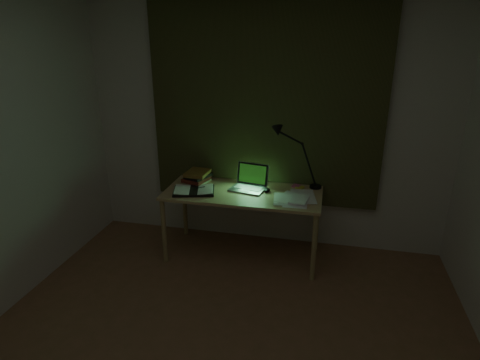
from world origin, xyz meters
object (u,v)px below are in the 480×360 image
object	(u,v)px
laptop	(247,179)
desk	(243,224)
open_textbook	(194,190)
loose_papers	(293,199)
desk_lamp	(317,158)
book_stack	(198,177)

from	to	relation	value
laptop	desk	bearing A→B (deg)	-105.95
open_textbook	loose_papers	bearing A→B (deg)	-14.17
desk_lamp	laptop	bearing A→B (deg)	-156.75
desk	loose_papers	xyz separation A→B (m)	(0.47, -0.08, 0.34)
book_stack	desk_lamp	bearing A→B (deg)	6.03
desk	desk_lamp	world-z (taller)	desk_lamp
loose_papers	open_textbook	bearing A→B (deg)	-179.11
open_textbook	book_stack	size ratio (longest dim) A/B	1.54
open_textbook	book_stack	distance (m)	0.24
loose_papers	desk	bearing A→B (deg)	169.85
desk	desk_lamp	bearing A→B (deg)	21.25
loose_papers	desk_lamp	bearing A→B (deg)	62.54
loose_papers	book_stack	bearing A→B (deg)	167.13
loose_papers	desk_lamp	xyz separation A→B (m)	(0.18, 0.34, 0.29)
desk	book_stack	size ratio (longest dim) A/B	6.02
laptop	loose_papers	distance (m)	0.48
laptop	book_stack	world-z (taller)	laptop
desk	open_textbook	xyz separation A→B (m)	(-0.44, -0.10, 0.35)
laptop	open_textbook	size ratio (longest dim) A/B	0.95
desk	loose_papers	world-z (taller)	loose_papers
laptop	loose_papers	size ratio (longest dim) A/B	0.99
laptop	desk_lamp	bearing A→B (deg)	28.64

